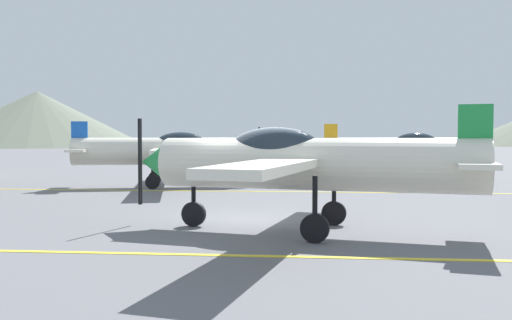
% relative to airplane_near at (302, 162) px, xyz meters
% --- Properties ---
extents(ground_plane, '(400.00, 400.00, 0.00)m').
position_rel_airplane_near_xyz_m(ground_plane, '(-1.24, 1.09, -1.62)').
color(ground_plane, slate).
extents(apron_line_near, '(80.00, 0.16, 0.01)m').
position_rel_airplane_near_xyz_m(apron_line_near, '(-1.24, -2.65, -1.61)').
color(apron_line_near, yellow).
rests_on(apron_line_near, ground_plane).
extents(apron_line_far, '(80.00, 0.16, 0.01)m').
position_rel_airplane_near_xyz_m(apron_line_far, '(-1.24, 9.32, -1.61)').
color(apron_line_far, yellow).
rests_on(apron_line_far, ground_plane).
extents(airplane_near, '(8.41, 9.58, 2.87)m').
position_rel_airplane_near_xyz_m(airplane_near, '(0.00, 0.00, 0.00)').
color(airplane_near, silver).
rests_on(airplane_near, ground_plane).
extents(airplane_mid, '(8.41, 9.56, 2.87)m').
position_rel_airplane_near_xyz_m(airplane_mid, '(-6.11, 11.22, 0.00)').
color(airplane_mid, silver).
rests_on(airplane_mid, ground_plane).
extents(airplane_far, '(8.33, 9.59, 2.87)m').
position_rel_airplane_near_xyz_m(airplane_far, '(5.02, 16.10, 0.00)').
color(airplane_far, silver).
rests_on(airplane_far, ground_plane).
extents(hill_left, '(51.79, 51.79, 13.08)m').
position_rel_airplane_near_xyz_m(hill_left, '(-63.24, 111.98, 4.92)').
color(hill_left, slate).
rests_on(hill_left, ground_plane).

